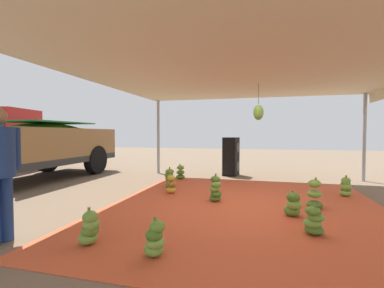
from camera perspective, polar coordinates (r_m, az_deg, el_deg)
The scene contains 16 objects.
ground_plane at distance 6.29m, azimuth -17.78°, elevation -11.01°, with size 40.00×40.00×0.00m, color brown.
tarp_orange at distance 5.37m, azimuth 11.22°, elevation -13.20°, with size 5.96×5.23×0.01m, color #D1512D.
tent_canopy at distance 5.32m, azimuth 12.42°, elevation 15.07°, with size 8.00×7.00×2.69m.
banana_bunch_0 at distance 6.40m, azimuth -4.51°, elevation -8.73°, with size 0.33×0.33×0.49m.
banana_bunch_1 at distance 4.98m, azimuth 20.90°, elevation -12.17°, with size 0.38×0.37×0.45m.
banana_bunch_2 at distance 8.34m, azimuth -2.50°, elevation -6.21°, with size 0.32×0.32×0.48m.
banana_bunch_3 at distance 7.03m, azimuth 30.18°, elevation -8.05°, with size 0.34×0.31×0.48m.
banana_bunch_5 at distance 7.07m, azimuth -4.77°, elevation -7.48°, with size 0.37×0.35×0.54m.
banana_bunch_6 at distance 3.78m, azimuth -21.18°, elevation -16.63°, with size 0.31×0.35×0.48m.
banana_bunch_7 at distance 5.62m, azimuth 24.85°, elevation -9.98°, with size 0.41×0.40×0.59m.
banana_bunch_8 at distance 5.64m, azimuth 5.07°, elevation -9.77°, with size 0.33×0.34×0.58m.
banana_bunch_9 at distance 4.25m, azimuth 24.74°, elevation -14.85°, with size 0.32×0.32×0.45m.
banana_bunch_10 at distance 3.27m, azimuth -7.98°, elevation -19.71°, with size 0.27×0.29×0.47m.
cargo_truck_main at distance 8.70m, azimuth -35.76°, elevation 0.34°, with size 7.05×2.40×2.40m.
cargo_truck_far at distance 14.68m, azimuth -30.45°, elevation 1.01°, with size 7.34×3.74×2.40m.
speaker_stack at distance 9.18m, azimuth 8.41°, elevation -2.66°, with size 0.62×0.55×1.30m.
Camera 1 is at (-5.17, -0.29, 1.43)m, focal length 24.78 mm.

